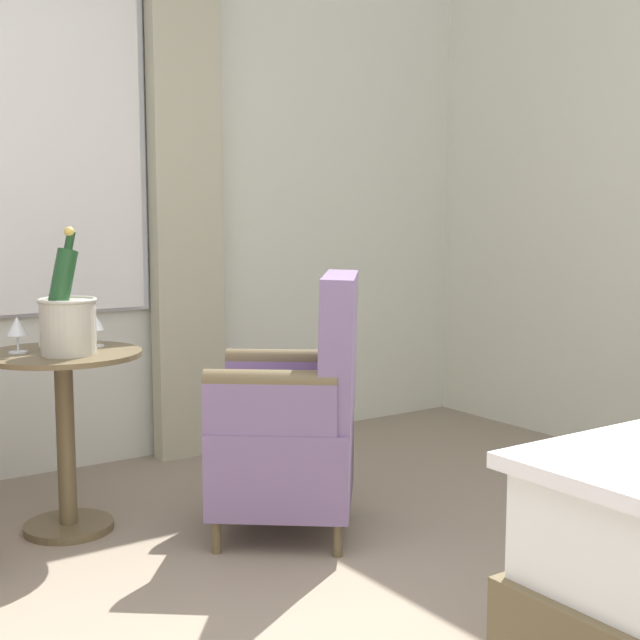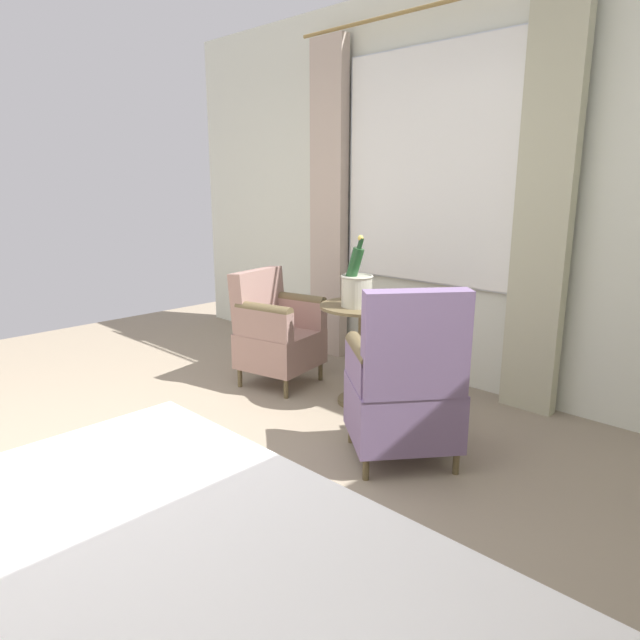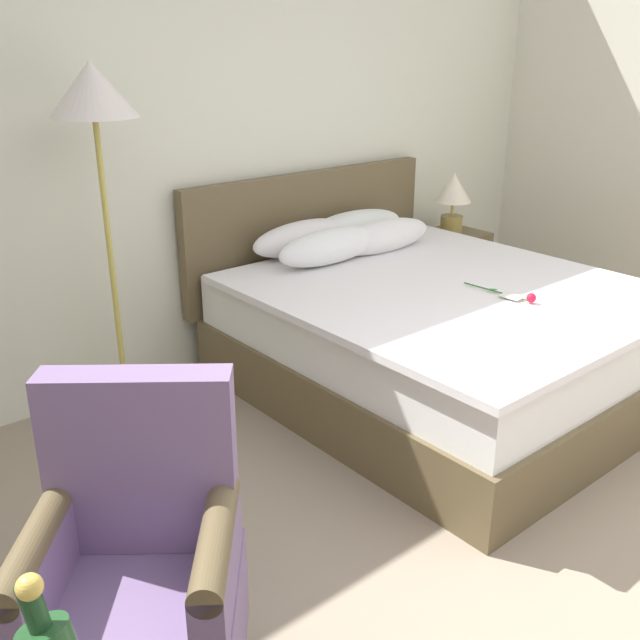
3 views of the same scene
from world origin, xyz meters
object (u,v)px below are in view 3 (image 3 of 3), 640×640
at_px(bed, 425,329).
at_px(nightstand, 448,272).
at_px(bedside_lamp, 453,195).
at_px(floor_lamp_brass, 95,117).
at_px(armchair_by_window, 139,584).

height_order(bed, nightstand, bed).
bearing_deg(bedside_lamp, nightstand, -0.00).
relative_size(bedside_lamp, floor_lamp_brass, 0.24).
relative_size(bed, bedside_lamp, 5.18).
distance_m(nightstand, floor_lamp_brass, 2.83).
bearing_deg(bedside_lamp, armchair_by_window, -153.28).
xyz_separation_m(bedside_lamp, floor_lamp_brass, (-2.54, -0.02, 0.68)).
bearing_deg(floor_lamp_brass, armchair_by_window, -113.69).
distance_m(bed, floor_lamp_brass, 2.02).
xyz_separation_m(bed, armchair_by_window, (-2.17, -0.89, 0.07)).
height_order(bed, armchair_by_window, bed).
bearing_deg(armchair_by_window, bedside_lamp, 26.72).
bearing_deg(bed, bedside_lamp, 34.91).
relative_size(bed, nightstand, 3.80).
relative_size(bedside_lamp, armchair_by_window, 0.42).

